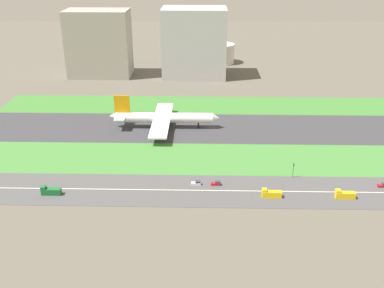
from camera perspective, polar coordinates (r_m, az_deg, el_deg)
name	(u,v)px	position (r m, az deg, el deg)	size (l,w,h in m)	color
ground_plane	(212,128)	(261.02, 2.64, 2.08)	(800.00, 800.00, 0.00)	#5B564C
runway	(212,128)	(261.00, 2.64, 2.09)	(280.00, 46.00, 0.10)	#38383D
grass_median_north	(211,105)	(299.34, 2.50, 5.06)	(280.00, 36.00, 0.10)	#3D7A33
grass_median_south	(214,159)	(223.60, 2.83, -1.89)	(280.00, 36.00, 0.10)	#427F38
highway	(215,191)	(195.42, 3.03, -6.04)	(280.00, 28.00, 0.10)	#4C4C4F
highway_centerline	(215,190)	(195.39, 3.03, -6.03)	(266.00, 0.50, 0.01)	silver
airliner	(162,118)	(259.70, -3.87, 3.41)	(65.00, 56.00, 19.70)	white
car_1	(197,183)	(199.23, 0.60, -5.08)	(4.40, 1.80, 2.00)	silver
car_2	(383,185)	(215.23, 23.53, -4.92)	(4.40, 1.80, 2.00)	#B2191E
truck_1	(271,194)	(192.54, 10.21, -6.38)	(8.40, 2.50, 4.00)	yellow
truck_2	(345,195)	(199.82, 19.16, -6.24)	(8.40, 2.50, 4.00)	yellow
car_0	(216,183)	(199.34, 3.16, -5.10)	(4.40, 1.80, 2.00)	#B2191E
truck_0	(51,191)	(201.08, -17.85, -5.84)	(8.40, 2.50, 4.00)	#19662D
traffic_light	(293,169)	(209.02, 12.99, -3.21)	(0.36, 0.50, 7.20)	#4C4C51
terminal_building	(99,43)	(372.37, -11.95, 12.62)	(49.98, 28.59, 52.69)	#9E998E
hangar_building	(194,43)	(362.71, 0.28, 12.97)	(50.73, 33.77, 54.48)	#B2B2B7
fuel_tank_west	(221,53)	(410.89, 3.80, 11.63)	(23.93, 23.93, 17.31)	silver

